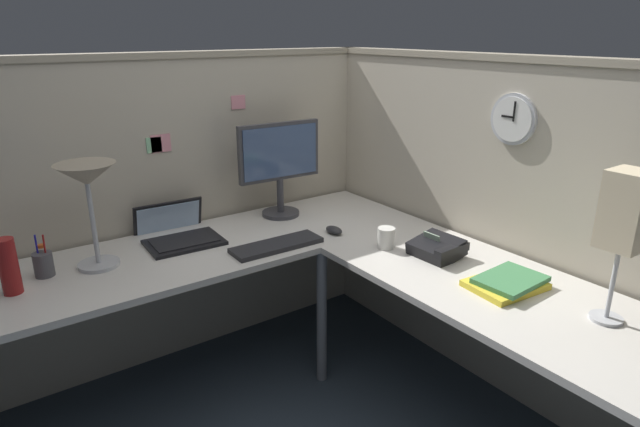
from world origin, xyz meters
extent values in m
plane|color=#2D3842|center=(0.00, 0.00, 0.00)|extent=(6.80, 6.80, 0.00)
cube|color=#B7AD99|center=(-0.36, 0.87, 0.78)|extent=(2.57, 0.10, 1.55)
cube|color=gray|center=(-0.36, 0.87, 1.56)|extent=(2.57, 0.12, 0.03)
cube|color=#B7AD99|center=(0.87, -0.27, 0.78)|extent=(0.10, 2.37, 1.55)
cube|color=gray|center=(0.87, -0.27, 1.56)|extent=(0.12, 2.37, 0.03)
cube|color=beige|center=(-0.38, 0.47, 0.71)|extent=(2.35, 0.66, 0.03)
cube|color=beige|center=(0.47, -0.60, 0.71)|extent=(0.66, 1.49, 0.03)
cylinder|color=slate|center=(0.16, 0.16, 0.35)|extent=(0.05, 0.05, 0.70)
cylinder|color=#38383D|center=(0.23, 0.64, 0.74)|extent=(0.20, 0.20, 0.02)
cylinder|color=#38383D|center=(0.23, 0.64, 0.84)|extent=(0.04, 0.04, 0.20)
cube|color=#38383D|center=(0.23, 0.64, 1.08)|extent=(0.46, 0.05, 0.30)
cube|color=#384C72|center=(0.23, 0.62, 1.08)|extent=(0.42, 0.03, 0.26)
cube|color=black|center=(-0.35, 0.55, 0.74)|extent=(0.35, 0.26, 0.02)
cube|color=black|center=(-0.35, 0.55, 0.75)|extent=(0.30, 0.19, 0.00)
cube|color=black|center=(-0.34, 0.77, 0.77)|extent=(0.34, 0.08, 0.22)
cube|color=#99B2D1|center=(-0.34, 0.77, 0.77)|extent=(0.31, 0.07, 0.18)
cube|color=#232326|center=(-0.02, 0.26, 0.74)|extent=(0.43, 0.15, 0.02)
ellipsoid|color=#232326|center=(0.30, 0.25, 0.75)|extent=(0.06, 0.10, 0.03)
cylinder|color=#B7BABF|center=(-0.74, 0.52, 0.74)|extent=(0.17, 0.17, 0.02)
cylinder|color=#B7BABF|center=(-0.74, 0.52, 0.93)|extent=(0.02, 0.02, 0.38)
cone|color=gray|center=(-0.74, 0.52, 1.13)|extent=(0.24, 0.24, 0.09)
cylinder|color=#4C4C51|center=(-0.95, 0.55, 0.78)|extent=(0.08, 0.08, 0.10)
cylinder|color=#1E1EB2|center=(-0.96, 0.56, 0.84)|extent=(0.01, 0.02, 0.13)
cylinder|color=#B21E1E|center=(-0.93, 0.55, 0.84)|extent=(0.01, 0.02, 0.13)
cylinder|color=#D8591E|center=(-0.94, 0.57, 0.85)|extent=(0.03, 0.03, 0.01)
cylinder|color=maroon|center=(-1.07, 0.46, 0.84)|extent=(0.07, 0.07, 0.22)
cube|color=black|center=(0.50, -0.23, 0.77)|extent=(0.20, 0.21, 0.10)
cube|color=#8CA58C|center=(0.50, -0.20, 0.80)|extent=(0.02, 0.09, 0.04)
cube|color=black|center=(0.50, -0.32, 0.79)|extent=(0.19, 0.05, 0.04)
cube|color=yellow|center=(0.49, -0.60, 0.74)|extent=(0.30, 0.23, 0.02)
cube|color=#3F7F4C|center=(0.50, -0.61, 0.76)|extent=(0.27, 0.20, 0.02)
cylinder|color=#B7BABF|center=(0.56, -0.96, 0.74)|extent=(0.11, 0.11, 0.01)
cylinder|color=#B7BABF|center=(0.56, -0.96, 0.87)|extent=(0.02, 0.02, 0.27)
cube|color=beige|center=(0.56, -0.96, 1.13)|extent=(0.13, 0.13, 0.26)
cylinder|color=silver|center=(0.38, -0.03, 0.78)|extent=(0.08, 0.08, 0.10)
cylinder|color=#B7BABF|center=(0.82, -0.33, 1.32)|extent=(0.03, 0.22, 0.22)
cylinder|color=white|center=(0.80, -0.33, 1.32)|extent=(0.00, 0.19, 0.19)
cube|color=black|center=(0.80, -0.31, 1.33)|extent=(0.00, 0.06, 0.01)
cube|color=black|center=(0.80, -0.34, 1.35)|extent=(0.00, 0.01, 0.08)
cube|color=#8CCC99|center=(-0.36, 0.82, 1.15)|extent=(0.07, 0.00, 0.07)
cube|color=pink|center=(0.10, 0.82, 1.32)|extent=(0.08, 0.00, 0.07)
cube|color=pink|center=(-0.33, 0.82, 1.16)|extent=(0.10, 0.00, 0.09)
camera|label=1|loc=(-1.19, -1.71, 1.68)|focal=30.18mm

